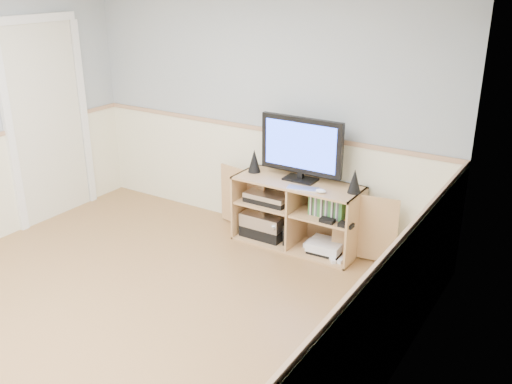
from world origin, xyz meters
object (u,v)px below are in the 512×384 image
game_consoles (325,247)px  keyboard (303,188)px  media_cabinet (300,211)px  monitor (301,147)px

game_consoles → keyboard: bearing=-145.5°
media_cabinet → game_consoles: size_ratio=4.19×
monitor → keyboard: monitor is taller
keyboard → game_consoles: 0.63m
media_cabinet → game_consoles: bearing=-12.1°
media_cabinet → game_consoles: media_cabinet is taller
monitor → keyboard: 0.39m
keyboard → game_consoles: (0.18, 0.13, -0.59)m
monitor → game_consoles: (0.31, -0.06, -0.90)m
media_cabinet → monitor: 0.64m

